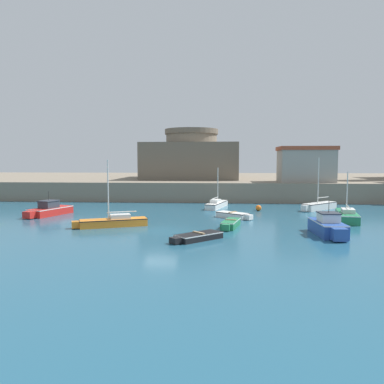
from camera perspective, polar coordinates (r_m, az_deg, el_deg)
name	(u,v)px	position (r m, az deg, el deg)	size (l,w,h in m)	color
ground_plane	(161,231)	(29.09, -4.78, -5.87)	(200.00, 200.00, 0.00)	#235670
quay_seawall	(194,183)	(67.64, 0.36, 1.31)	(120.00, 40.00, 2.54)	gray
sailboat_white_0	(217,204)	(42.98, 3.82, -1.85)	(2.65, 5.87, 4.59)	white
sailboat_orange_1	(113,222)	(31.33, -11.98, -4.43)	(5.94, 3.31, 5.45)	orange
sailboat_green_2	(347,215)	(36.52, 22.52, -3.28)	(2.62, 6.51, 4.39)	#237A4C
motorboat_red_3	(49,210)	(39.50, -20.93, -2.57)	(3.19, 5.48, 2.38)	red
sailboat_white_5	(319,206)	(43.37, 18.78, -2.00)	(4.67, 4.45, 5.73)	white
dinghy_white_6	(234,215)	(35.32, 6.34, -3.51)	(3.44, 2.95, 0.61)	white
dinghy_green_7	(230,224)	(30.40, 5.88, -4.81)	(1.76, 3.74, 0.66)	#237A4C
motorboat_blue_8	(328,227)	(28.85, 20.04, -4.97)	(1.91, 4.92, 2.56)	#284C9E
dinghy_black_9	(197,236)	(25.54, 0.82, -6.78)	(3.56, 3.44, 0.53)	black
mooring_buoy	(258,208)	(40.79, 10.10, -2.41)	(0.63, 0.63, 0.63)	orange
fortress	(191,159)	(60.46, -0.08, 5.07)	(14.48, 14.48, 7.84)	#685E4F
harbor_shed_mid_row	(306,164)	(52.32, 16.93, 4.08)	(7.30, 4.99, 4.71)	gray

